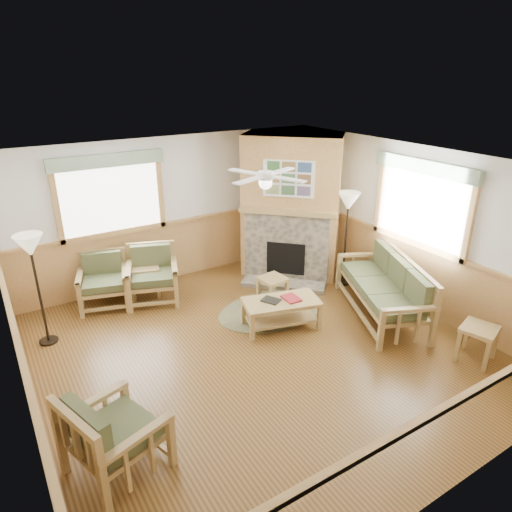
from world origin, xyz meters
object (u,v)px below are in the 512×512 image
armchair_back_right (152,275)px  coffee_table (281,314)px  sofa (382,288)px  armchair_left (115,432)px  footstool (273,287)px  floor_lamp_right (346,239)px  floor_lamp_left (39,291)px  end_table_chairs (146,280)px  armchair_back_left (103,281)px  end_table_sofa (477,343)px

armchair_back_right → coffee_table: 2.39m
sofa → armchair_back_right: (-3.00, 2.47, -0.01)m
armchair_left → coffee_table: armchair_left is taller
sofa → footstool: size_ratio=4.85×
armchair_back_right → floor_lamp_right: (3.28, -1.26, 0.42)m
floor_lamp_left → armchair_back_right: bearing=13.6°
sofa → armchair_left: size_ratio=2.25×
armchair_back_right → end_table_chairs: (-0.05, 0.26, -0.19)m
armchair_back_left → end_table_sofa: armchair_back_left is taller
coffee_table → armchair_left: bearing=-139.5°
armchair_left → footstool: armchair_left is taller
armchair_back_left → armchair_left: bearing=-86.3°
armchair_back_right → coffee_table: (1.38, -1.93, -0.24)m
sofa → armchair_left: sofa is taller
armchair_back_right → footstool: bearing=-9.2°
end_table_chairs → floor_lamp_right: bearing=-24.5°
armchair_back_right → floor_lamp_left: (-1.82, -0.44, 0.38)m
floor_lamp_left → floor_lamp_right: 5.17m
end_table_sofa → floor_lamp_right: size_ratio=0.29×
end_table_sofa → end_table_chairs: bearing=126.6°
sofa → coffee_table: sofa is taller
armchair_left → floor_lamp_right: size_ratio=0.53×
armchair_back_right → end_table_sofa: 5.19m
armchair_back_left → armchair_left: armchair_left is taller
armchair_left → footstool: 4.14m
armchair_back_left → floor_lamp_right: size_ratio=0.50×
armchair_left → floor_lamp_right: 5.32m
sofa → floor_lamp_right: floor_lamp_right is taller
coffee_table → end_table_chairs: end_table_chairs is taller
end_table_sofa → floor_lamp_right: (0.09, 2.84, 0.63)m
sofa → floor_lamp_left: size_ratio=1.24×
coffee_table → armchair_back_left: bearing=150.1°
armchair_back_right → floor_lamp_right: floor_lamp_right is taller
sofa → armchair_left: bearing=-55.0°
end_table_sofa → floor_lamp_left: floor_lamp_left is taller
coffee_table → end_table_sofa: end_table_sofa is taller
armchair_left → armchair_back_left: bearing=-30.8°
sofa → coffee_table: 1.72m
armchair_left → end_table_chairs: (1.56, 3.58, -0.19)m
sofa → end_table_sofa: bearing=31.2°
sofa → footstool: bearing=-116.5°
sofa → armchair_back_left: sofa is taller
armchair_back_left → end_table_chairs: 0.75m
footstool → sofa: bearing=-51.1°
armchair_back_right → end_table_sofa: (3.18, -4.10, -0.21)m
armchair_back_left → end_table_chairs: (0.73, 0.00, -0.17)m
footstool → coffee_table: bearing=-116.4°
sofa → floor_lamp_right: (0.28, 1.21, 0.40)m
armchair_left → footstool: size_ratio=2.16×
armchair_left → footstool: (3.43, 2.29, -0.28)m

